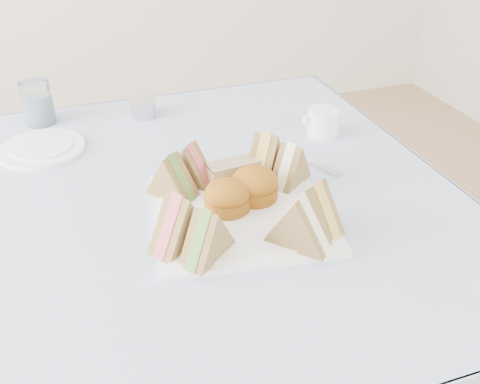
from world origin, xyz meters
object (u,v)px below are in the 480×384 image
object	(u,v)px
table	(195,337)
serving_plate	(240,213)
water_glass	(38,103)
creamer_jug	(323,122)

from	to	relation	value
table	serving_plate	size ratio (longest dim) A/B	2.95
water_glass	creamer_jug	size ratio (longest dim) A/B	1.45
serving_plate	water_glass	world-z (taller)	water_glass
table	serving_plate	world-z (taller)	serving_plate
creamer_jug	serving_plate	bearing A→B (deg)	-140.26
table	water_glass	distance (m)	0.66
water_glass	creamer_jug	xyz separation A→B (m)	(0.61, -0.28, -0.02)
table	creamer_jug	size ratio (longest dim) A/B	12.78
water_glass	creamer_jug	distance (m)	0.67
table	creamer_jug	world-z (taller)	creamer_jug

